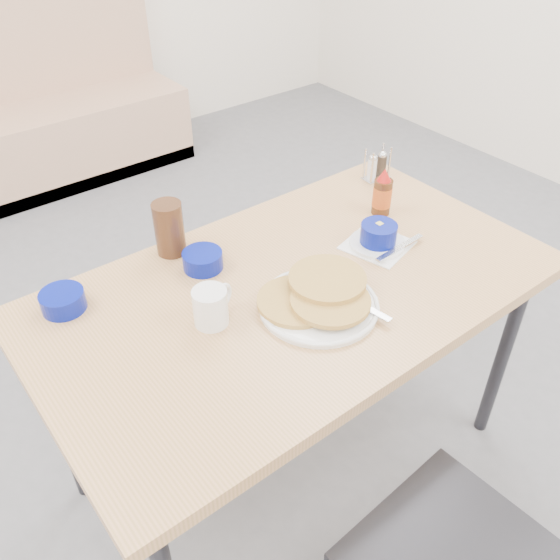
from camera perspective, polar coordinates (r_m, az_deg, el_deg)
ground at (r=2.04m, az=5.94°, el=-20.99°), size 6.00×6.00×0.00m
booth_bench at (r=3.84m, az=-23.96°, el=13.40°), size 1.90×0.56×1.22m
dining_table at (r=1.63m, az=1.54°, el=-2.14°), size 1.40×0.80×0.76m
pancake_plate at (r=1.51m, az=3.73°, el=-1.83°), size 0.31×0.32×0.05m
coffee_mug at (r=1.45m, az=-6.61°, el=-2.47°), size 0.12×0.09×0.10m
grits_setting at (r=1.74m, az=9.46°, el=4.12°), size 0.23×0.21×0.07m
creamer_bowl at (r=1.59m, az=-20.16°, el=-1.90°), size 0.11×0.11×0.05m
butter_bowl at (r=1.65m, az=-7.44°, el=1.89°), size 0.11×0.11×0.05m
amber_tumbler at (r=1.70m, az=-10.62°, el=4.91°), size 0.10×0.10×0.16m
condiment_caddy at (r=2.10m, az=9.28°, el=10.60°), size 0.10×0.06×0.11m
syrup_bottle at (r=1.88m, az=9.82°, el=8.13°), size 0.06×0.06×0.15m
sugar_wrapper at (r=1.54m, az=-6.32°, el=-2.05°), size 0.05×0.05×0.00m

